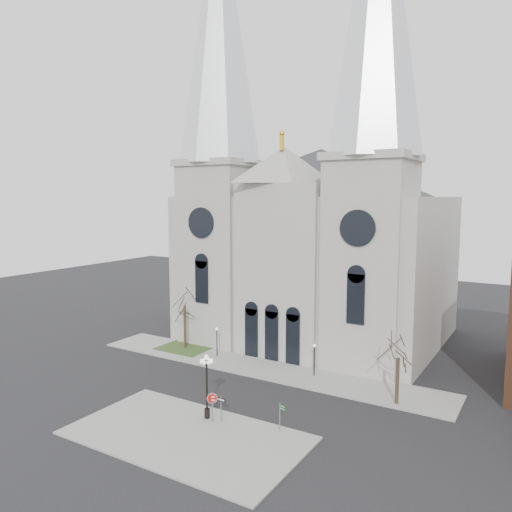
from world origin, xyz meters
The scene contains 13 objects.
ground centered at (0.00, 0.00, 0.00)m, with size 160.00×160.00×0.00m, color black.
sidewalk_near centered at (3.00, -5.00, 0.07)m, with size 18.00×10.00×0.14m, color gray.
sidewalk_far centered at (0.00, 11.00, 0.07)m, with size 40.00×6.00×0.14m, color gray.
grass_patch centered at (-11.00, 12.00, 0.09)m, with size 6.00×5.00×0.18m, color #30481E.
cathedral centered at (0.00, 22.86, 18.48)m, with size 33.00×26.66×54.00m.
tree_left centered at (-11.00, 12.00, 5.58)m, with size 3.20×3.20×7.50m.
tree_right centered at (15.00, 9.00, 4.47)m, with size 3.20×3.20×6.00m.
ped_lamp_left centered at (-6.00, 11.50, 2.33)m, with size 0.32×0.32×3.26m.
ped_lamp_right centered at (6.00, 11.50, 2.33)m, with size 0.32×0.32×3.26m.
stop_sign centered at (3.45, -2.27, 1.87)m, with size 0.85×0.26×2.43m.
globe_lamp centered at (2.63, -1.90, 3.47)m, with size 1.33×1.33×5.30m.
one_way_sign centered at (3.96, -1.81, 1.56)m, with size 0.91×0.09×2.08m.
street_name_sign centered at (8.80, -0.78, 1.46)m, with size 0.67×0.31×2.23m.
Camera 1 is at (26.09, -32.91, 18.06)m, focal length 35.00 mm.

